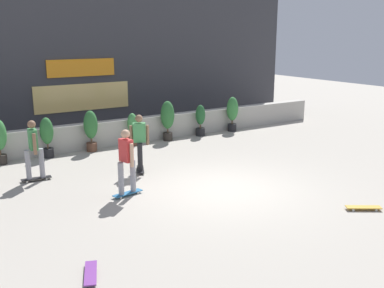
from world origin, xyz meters
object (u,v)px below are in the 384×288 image
at_px(potted_plant_1, 47,135).
at_px(skateboard_aside, 91,273).
at_px(potted_plant_2, 91,128).
at_px(potted_plant_3, 133,129).
at_px(potted_plant_4, 168,118).
at_px(potted_plant_6, 232,112).
at_px(skater_by_wall_right, 34,148).
at_px(skateboard_near_camera, 364,207).
at_px(skater_mid_plaza, 126,160).
at_px(skater_by_wall_left, 140,140).
at_px(potted_plant_5, 200,119).

height_order(potted_plant_1, skateboard_aside, potted_plant_1).
bearing_deg(potted_plant_2, potted_plant_3, 0.00).
relative_size(potted_plant_4, potted_plant_6, 1.05).
height_order(skater_by_wall_right, skateboard_near_camera, skater_by_wall_right).
relative_size(potted_plant_6, skater_mid_plaza, 0.84).
relative_size(potted_plant_2, skater_by_wall_left, 0.84).
bearing_deg(skateboard_aside, potted_plant_5, 46.72).
distance_m(potted_plant_6, skateboard_aside, 11.96).
relative_size(potted_plant_5, skateboard_near_camera, 1.58).
height_order(potted_plant_5, skater_by_wall_right, skater_by_wall_right).
bearing_deg(potted_plant_3, skater_by_wall_right, -150.69).
distance_m(potted_plant_2, skater_by_wall_left, 3.03).
relative_size(potted_plant_1, potted_plant_5, 1.08).
bearing_deg(potted_plant_5, potted_plant_6, -0.00).
bearing_deg(potted_plant_6, potted_plant_2, 180.00).
relative_size(potted_plant_2, potted_plant_5, 1.15).
bearing_deg(potted_plant_3, potted_plant_6, 0.00).
xyz_separation_m(potted_plant_4, potted_plant_5, (1.48, 0.00, -0.21)).
xyz_separation_m(potted_plant_2, skateboard_aside, (-2.91, -7.86, -0.75)).
xyz_separation_m(potted_plant_5, skater_by_wall_right, (-6.92, -2.23, 0.28)).
relative_size(skater_mid_plaza, skateboard_aside, 2.07).
height_order(skater_by_wall_right, skateboard_aside, skater_by_wall_right).
relative_size(potted_plant_4, potted_plant_5, 1.22).
height_order(potted_plant_3, skateboard_aside, potted_plant_3).
xyz_separation_m(potted_plant_5, skater_mid_plaza, (-5.27, -4.66, 0.28)).
bearing_deg(potted_plant_4, skateboard_aside, -126.97).
xyz_separation_m(skater_mid_plaza, skater_by_wall_right, (-1.64, 2.43, 0.00)).
relative_size(potted_plant_1, potted_plant_3, 1.13).
distance_m(potted_plant_6, skater_by_wall_right, 8.78).
bearing_deg(skater_by_wall_left, potted_plant_1, 121.87).
bearing_deg(potted_plant_4, potted_plant_5, 0.00).
xyz_separation_m(potted_plant_2, skater_by_wall_left, (0.38, -3.01, 0.13)).
height_order(potted_plant_1, potted_plant_4, potted_plant_4).
distance_m(potted_plant_2, potted_plant_6, 6.07).
xyz_separation_m(skater_mid_plaza, skateboard_near_camera, (4.21, -3.78, -0.88)).
bearing_deg(skater_by_wall_left, potted_plant_3, 68.71).
relative_size(potted_plant_5, skater_by_wall_left, 0.73).
bearing_deg(potted_plant_3, potted_plant_1, 180.00).
distance_m(potted_plant_3, skateboard_aside, 9.06).
bearing_deg(potted_plant_4, skateboard_near_camera, -87.16).
bearing_deg(potted_plant_5, potted_plant_1, -180.00).
height_order(potted_plant_1, skater_mid_plaza, skater_mid_plaza).
relative_size(potted_plant_6, skateboard_aside, 1.74).
bearing_deg(skater_by_wall_left, potted_plant_6, 27.86).
xyz_separation_m(potted_plant_5, skateboard_near_camera, (-1.07, -8.44, -0.60)).
relative_size(skater_mid_plaza, skater_by_wall_left, 1.00).
height_order(potted_plant_4, skater_mid_plaza, skater_mid_plaza).
bearing_deg(skater_by_wall_right, potted_plant_3, 29.31).
distance_m(potted_plant_1, skater_by_wall_right, 2.43).
bearing_deg(skater_mid_plaza, skateboard_aside, -123.66).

